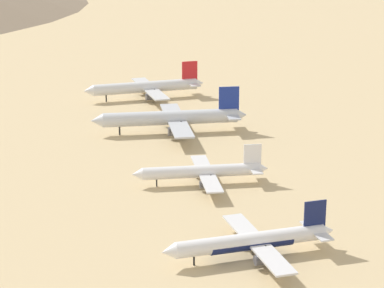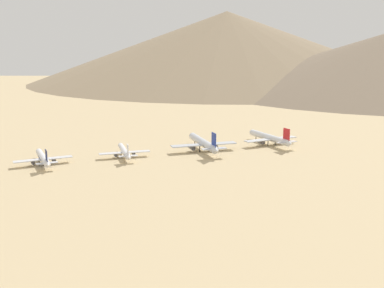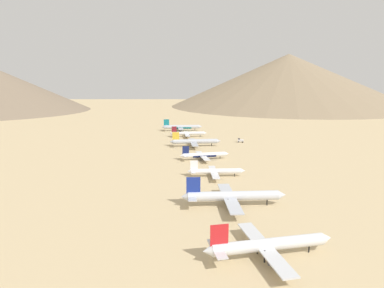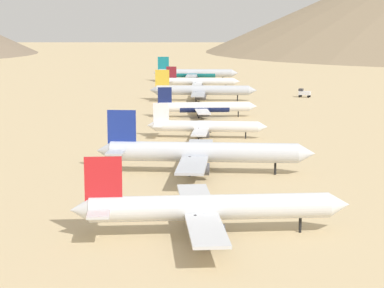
{
  "view_description": "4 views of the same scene",
  "coord_description": "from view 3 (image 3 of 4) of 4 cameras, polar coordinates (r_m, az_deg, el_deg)",
  "views": [
    {
      "loc": [
        24.79,
        139.36,
        69.22
      ],
      "look_at": [
        5.32,
        -67.43,
        4.78
      ],
      "focal_mm": 70.83,
      "sensor_mm": 36.0,
      "label": 1
    },
    {
      "loc": [
        -250.23,
        -22.92,
        62.57
      ],
      "look_at": [
        3.04,
        -86.93,
        6.01
      ],
      "focal_mm": 41.98,
      "sensor_mm": 36.0,
      "label": 2
    },
    {
      "loc": [
        -10.11,
        -247.23,
        60.0
      ],
      "look_at": [
        -9.07,
        26.88,
        6.39
      ],
      "focal_mm": 31.25,
      "sensor_mm": 36.0,
      "label": 3
    },
    {
      "loc": [
        27.98,
        -257.34,
        36.07
      ],
      "look_at": [
        5.78,
        -87.34,
        5.41
      ],
      "focal_mm": 67.07,
      "sensor_mm": 36.0,
      "label": 4
    }
  ],
  "objects": [
    {
      "name": "desert_hill_5",
      "position": [
        810.29,
        20.93,
        8.6
      ],
      "size": [
        294.83,
        294.83,
        70.71
      ],
      "primitive_type": "cone",
      "color": "#847056",
      "rests_on": "ground"
    },
    {
      "name": "parked_jet_3",
      "position": [
        251.52,
        1.84,
        -1.89
      ],
      "size": [
        37.84,
        31.02,
        10.99
      ],
      "color": "white",
      "rests_on": "ground"
    },
    {
      "name": "parked_jet_1",
      "position": [
        162.42,
        6.64,
        -8.83
      ],
      "size": [
        50.9,
        41.35,
        14.68
      ],
      "color": "silver",
      "rests_on": "ground"
    },
    {
      "name": "desert_hill_2",
      "position": [
        781.32,
        15.77,
        10.43
      ],
      "size": [
        515.24,
        515.24,
        113.74
      ],
      "primitive_type": "cone",
      "color": "#8C775B",
      "rests_on": "ground"
    },
    {
      "name": "parked_jet_6",
      "position": [
        391.65,
        -2.03,
        2.92
      ],
      "size": [
        47.63,
        38.76,
        13.73
      ],
      "color": "#B2B7C1",
      "rests_on": "ground"
    },
    {
      "name": "parked_jet_2",
      "position": [
        208.67,
        3.79,
        -4.66
      ],
      "size": [
        36.29,
        29.46,
        10.47
      ],
      "color": "white",
      "rests_on": "ground"
    },
    {
      "name": "ground_plane",
      "position": [
        254.61,
        2.07,
        -2.57
      ],
      "size": [
        1800.0,
        1800.0,
        0.0
      ],
      "primitive_type": "plane",
      "color": "tan"
    },
    {
      "name": "service_truck",
      "position": [
        323.62,
        8.05,
        0.64
      ],
      "size": [
        5.63,
        3.92,
        3.9
      ],
      "color": "silver",
      "rests_on": "ground"
    },
    {
      "name": "parked_jet_4",
      "position": [
        300.48,
        0.22,
        0.42
      ],
      "size": [
        46.36,
        37.75,
        13.36
      ],
      "color": "#B2B7C1",
      "rests_on": "ground"
    },
    {
      "name": "parked_jet_5",
      "position": [
        350.0,
        -0.95,
        1.82
      ],
      "size": [
        39.04,
        31.76,
        11.25
      ],
      "color": "silver",
      "rests_on": "ground"
    },
    {
      "name": "parked_jet_0",
      "position": [
        121.22,
        12.56,
        -16.43
      ],
      "size": [
        46.69,
        38.28,
        13.56
      ],
      "color": "silver",
      "rests_on": "ground"
    }
  ]
}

